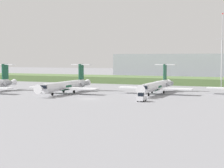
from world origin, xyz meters
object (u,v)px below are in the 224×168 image
Objects in this scene: antenna_mast at (222,57)px; baggage_tug at (142,98)px; regional_jet_second at (66,85)px; regional_jet_third at (156,86)px.

antenna_mast is 8.70× the size of baggage_tug.
baggage_tug is at bearing -102.98° from antenna_mast.
regional_jet_second and regional_jet_third have the same top height.
antenna_mast is at bearing 47.07° from regional_jet_second.
regional_jet_second is 1.00× the size of regional_jet_third.
regional_jet_third is at bearing 19.36° from regional_jet_second.
antenna_mast is at bearing 77.02° from baggage_tug.
regional_jet_second is 9.69× the size of baggage_tug.
regional_jet_third is 1.11× the size of antenna_mast.
antenna_mast reaches higher than baggage_tug.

